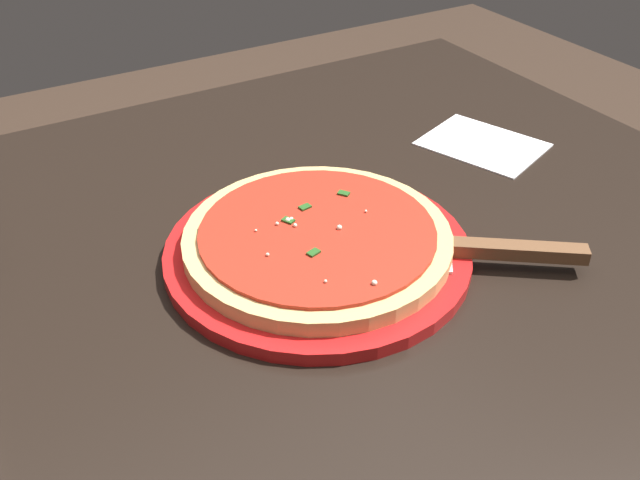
# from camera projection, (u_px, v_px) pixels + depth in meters

# --- Properties ---
(restaurant_table) EXTENTS (1.03, 0.84, 0.78)m
(restaurant_table) POSITION_uv_depth(u_px,v_px,m) (306.00, 346.00, 0.80)
(restaurant_table) COLOR black
(restaurant_table) RESTS_ON ground_plane
(serving_plate) EXTENTS (0.30, 0.30, 0.01)m
(serving_plate) POSITION_uv_depth(u_px,v_px,m) (320.00, 251.00, 0.70)
(serving_plate) COLOR red
(serving_plate) RESTS_ON restaurant_table
(pizza) EXTENTS (0.27, 0.27, 0.02)m
(pizza) POSITION_uv_depth(u_px,v_px,m) (320.00, 237.00, 0.69)
(pizza) COLOR #DBB26B
(pizza) RESTS_ON serving_plate
(pizza_server) EXTENTS (0.20, 0.17, 0.01)m
(pizza_server) POSITION_uv_depth(u_px,v_px,m) (477.00, 250.00, 0.68)
(pizza_server) COLOR silver
(pizza_server) RESTS_ON serving_plate
(napkin_folded_right) EXTENTS (0.15, 0.17, 0.00)m
(napkin_folded_right) POSITION_uv_depth(u_px,v_px,m) (483.00, 144.00, 0.90)
(napkin_folded_right) COLOR white
(napkin_folded_right) RESTS_ON restaurant_table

